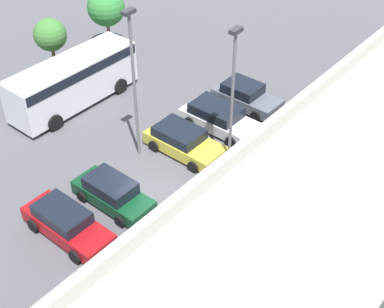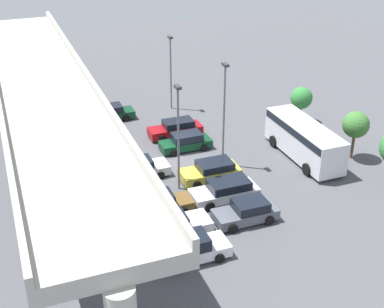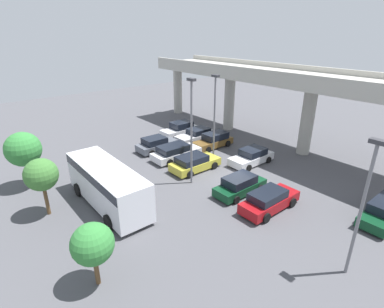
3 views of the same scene
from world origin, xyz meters
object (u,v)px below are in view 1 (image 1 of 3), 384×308
(parked_car_4, at_px, (232,205))
(tree_front_centre, at_px, (50,35))
(parked_car_2, at_px, (219,118))
(parked_car_6, at_px, (66,223))
(lamp_post_near_aisle, at_px, (134,77))
(parked_car_0, at_px, (336,107))
(tree_front_left, at_px, (106,8))
(parked_car_8, at_px, (246,96))
(parked_car_9, at_px, (295,152))
(lamp_post_by_overpass, at_px, (233,93))
(shuttle_bus, at_px, (73,79))
(parked_car_5, at_px, (112,193))
(parked_car_3, at_px, (183,141))
(parked_car_1, at_px, (316,130))

(parked_car_4, bearing_deg, tree_front_centre, -10.79)
(parked_car_2, bearing_deg, parked_car_6, -91.24)
(lamp_post_near_aisle, bearing_deg, parked_car_4, 84.95)
(parked_car_0, relative_size, tree_front_left, 1.02)
(tree_front_left, bearing_deg, parked_car_8, 90.55)
(parked_car_0, xyz_separation_m, parked_car_6, (16.68, -5.01, -0.03))
(parked_car_2, bearing_deg, parked_car_9, 0.59)
(lamp_post_by_overpass, relative_size, tree_front_left, 1.77)
(shuttle_bus, bearing_deg, parked_car_2, 112.65)
(parked_car_5, relative_size, parked_car_8, 1.01)
(parked_car_3, bearing_deg, parked_car_4, -24.81)
(parked_car_3, xyz_separation_m, lamp_post_near_aisle, (1.74, -1.74, 4.23))
(parked_car_0, distance_m, parked_car_4, 10.79)
(parked_car_6, bearing_deg, lamp_post_by_overpass, 71.79)
(parked_car_4, height_order, parked_car_5, parked_car_4)
(tree_front_left, bearing_deg, parked_car_1, 89.31)
(parked_car_4, relative_size, lamp_post_near_aisle, 0.54)
(parked_car_2, xyz_separation_m, parked_car_8, (-2.98, -0.19, -0.02))
(parked_car_1, bearing_deg, lamp_post_by_overpass, 65.89)
(parked_car_4, bearing_deg, parked_car_1, -90.41)
(parked_car_1, bearing_deg, parked_car_3, 48.04)
(parked_car_6, xyz_separation_m, shuttle_bus, (-7.70, -8.34, 1.05))
(parked_car_1, distance_m, parked_car_3, 7.66)
(parked_car_0, xyz_separation_m, lamp_post_near_aisle, (10.19, -6.67, 4.18))
(tree_front_centre, bearing_deg, parked_car_5, 62.39)
(parked_car_1, distance_m, tree_front_left, 17.44)
(parked_car_3, distance_m, lamp_post_near_aisle, 4.89)
(parked_car_6, height_order, lamp_post_near_aisle, lamp_post_near_aisle)
(lamp_post_near_aisle, distance_m, tree_front_left, 13.01)
(lamp_post_near_aisle, bearing_deg, parked_car_1, 137.32)
(lamp_post_near_aisle, bearing_deg, tree_front_centre, -104.43)
(parked_car_8, height_order, lamp_post_near_aisle, lamp_post_near_aisle)
(parked_car_8, relative_size, tree_front_centre, 1.06)
(parked_car_0, xyz_separation_m, lamp_post_by_overpass, (7.97, -2.14, 3.99))
(parked_car_4, xyz_separation_m, shuttle_bus, (-1.80, -13.49, 1.08))
(parked_car_3, relative_size, tree_front_left, 1.00)
(parked_car_1, distance_m, shuttle_bus, 14.96)
(parked_car_4, height_order, lamp_post_near_aisle, lamp_post_near_aisle)
(parked_car_8, bearing_deg, shuttle_bus, -141.96)
(parked_car_1, relative_size, shuttle_bus, 0.57)
(parked_car_0, relative_size, parked_car_8, 1.08)
(parked_car_1, height_order, lamp_post_near_aisle, lamp_post_near_aisle)
(parked_car_9, bearing_deg, parked_car_8, -28.91)
(parked_car_0, distance_m, lamp_post_by_overpass, 9.17)
(lamp_post_near_aisle, bearing_deg, parked_car_0, 146.80)
(parked_car_5, distance_m, parked_car_6, 2.81)
(parked_car_5, relative_size, shuttle_bus, 0.51)
(parked_car_5, distance_m, lamp_post_by_overpass, 7.67)
(parked_car_0, relative_size, shuttle_bus, 0.54)
(parked_car_9, distance_m, lamp_post_by_overpass, 5.39)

